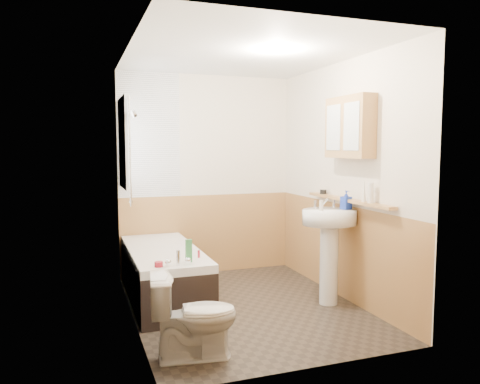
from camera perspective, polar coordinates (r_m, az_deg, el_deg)
name	(u,v)px	position (r m, az deg, el deg)	size (l,w,h in m)	color
floor	(245,306)	(4.86, 0.61, -13.78)	(2.80, 2.80, 0.00)	black
ceiling	(245,54)	(4.68, 0.64, 16.53)	(2.80, 2.80, 0.00)	white
wall_back	(207,175)	(5.94, -4.06, 2.05)	(2.20, 0.02, 2.50)	beige
wall_front	(314,198)	(3.32, 9.03, -0.70)	(2.20, 0.02, 2.50)	beige
wall_left	(130,186)	(4.35, -13.24, 0.67)	(0.02, 2.80, 2.50)	beige
wall_right	(343,181)	(5.09, 12.44, 1.37)	(0.02, 2.80, 2.50)	beige
wainscot_right	(340,250)	(5.19, 12.06, -6.93)	(0.01, 2.80, 1.00)	#B28249
wainscot_front	(311,301)	(3.50, 8.66, -12.97)	(2.20, 0.01, 1.00)	#B28249
wainscot_back	(208,234)	(6.01, -3.96, -5.11)	(2.20, 0.01, 1.00)	#B28249
tile_cladding_left	(133,186)	(4.35, -12.96, 0.68)	(0.01, 2.80, 2.50)	white
tile_return_back	(149,135)	(5.76, -11.05, 6.83)	(0.75, 0.01, 1.50)	white
window	(124,143)	(5.28, -13.97, 5.82)	(0.03, 0.79, 0.99)	white
bathtub	(163,273)	(5.07, -9.32, -9.68)	(0.70, 1.72, 0.68)	black
shower_riser	(131,141)	(4.85, -13.15, 6.04)	(0.10, 0.07, 1.12)	silver
toilet	(194,316)	(3.69, -5.62, -14.86)	(0.37, 0.66, 0.65)	white
sink	(329,237)	(4.85, 10.84, -5.39)	(0.57, 0.46, 1.10)	white
pine_shelf	(347,200)	(4.90, 12.97, -0.96)	(0.10, 1.46, 0.03)	#B28249
medicine_cabinet	(349,127)	(4.82, 13.18, 7.70)	(0.17, 0.68, 0.61)	#B28249
foam_can	(371,193)	(4.56, 15.65, -0.10)	(0.06, 0.06, 0.19)	silver
green_bottle	(364,190)	(4.65, 14.87, 0.19)	(0.04, 0.04, 0.22)	silver
black_jar	(323,192)	(5.32, 10.11, 0.02)	(0.07, 0.07, 0.05)	black
soap_bottle	(346,205)	(4.85, 12.80, -1.56)	(0.09, 0.19, 0.09)	#19339E
clear_bottle	(321,206)	(4.69, 9.88, -1.64)	(0.04, 0.04, 0.10)	silver
blue_gel	(189,251)	(4.38, -6.28, -7.13)	(0.06, 0.04, 0.21)	#388447
cream_jar	(159,264)	(4.26, -9.88, -8.67)	(0.07, 0.07, 0.05)	maroon
orange_bottle	(199,254)	(4.55, -5.05, -7.54)	(0.02, 0.02, 0.07)	maroon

